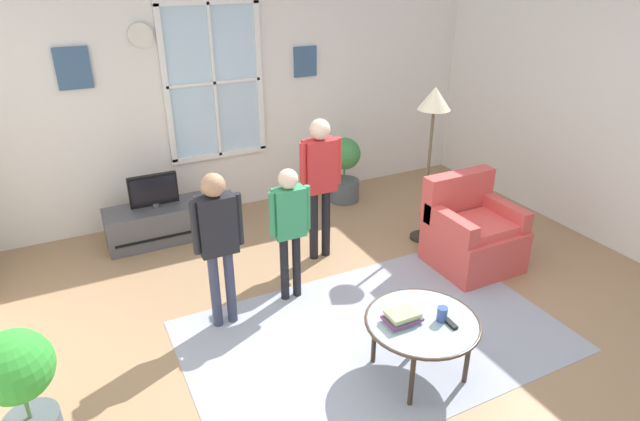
{
  "coord_description": "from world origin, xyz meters",
  "views": [
    {
      "loc": [
        -1.97,
        -2.86,
        2.74
      ],
      "look_at": [
        -0.26,
        0.55,
        0.93
      ],
      "focal_mm": 29.88,
      "sensor_mm": 36.0,
      "label": 1
    }
  ],
  "objects_px": {
    "armchair": "(472,234)",
    "person_red_shirt": "(320,174)",
    "television": "(153,190)",
    "cup": "(442,314)",
    "person_black_shirt": "(218,234)",
    "person_green_shirt": "(289,220)",
    "tv_stand": "(158,224)",
    "potted_plant_by_window": "(344,168)",
    "floor_lamp": "(433,114)",
    "potted_plant_corner": "(20,385)",
    "remote_near_books": "(450,323)",
    "book_stack": "(402,317)",
    "coffee_table": "(422,324)"
  },
  "relations": [
    {
      "from": "armchair",
      "to": "person_red_shirt",
      "type": "bearing_deg",
      "value": 147.99
    },
    {
      "from": "television",
      "to": "cup",
      "type": "bearing_deg",
      "value": -64.85
    },
    {
      "from": "person_black_shirt",
      "to": "person_red_shirt",
      "type": "xyz_separation_m",
      "value": [
        1.19,
        0.63,
        0.06
      ]
    },
    {
      "from": "television",
      "to": "person_green_shirt",
      "type": "height_order",
      "value": "person_green_shirt"
    },
    {
      "from": "tv_stand",
      "to": "potted_plant_by_window",
      "type": "xyz_separation_m",
      "value": [
        2.27,
        0.03,
        0.23
      ]
    },
    {
      "from": "person_red_shirt",
      "to": "floor_lamp",
      "type": "height_order",
      "value": "floor_lamp"
    },
    {
      "from": "potted_plant_by_window",
      "to": "potted_plant_corner",
      "type": "xyz_separation_m",
      "value": [
        -3.48,
        -2.44,
        0.1
      ]
    },
    {
      "from": "person_red_shirt",
      "to": "floor_lamp",
      "type": "distance_m",
      "value": 1.26
    },
    {
      "from": "tv_stand",
      "to": "remote_near_books",
      "type": "bearing_deg",
      "value": -64.89
    },
    {
      "from": "television",
      "to": "person_green_shirt",
      "type": "bearing_deg",
      "value": -62.6
    },
    {
      "from": "television",
      "to": "tv_stand",
      "type": "bearing_deg",
      "value": 90.0
    },
    {
      "from": "armchair",
      "to": "remote_near_books",
      "type": "xyz_separation_m",
      "value": [
        -1.22,
        -1.15,
        0.14
      ]
    },
    {
      "from": "cup",
      "to": "person_black_shirt",
      "type": "relative_size",
      "value": 0.08
    },
    {
      "from": "television",
      "to": "floor_lamp",
      "type": "height_order",
      "value": "floor_lamp"
    },
    {
      "from": "remote_near_books",
      "to": "potted_plant_by_window",
      "type": "bearing_deg",
      "value": 74.21
    },
    {
      "from": "remote_near_books",
      "to": "potted_plant_corner",
      "type": "height_order",
      "value": "potted_plant_corner"
    },
    {
      "from": "cup",
      "to": "person_green_shirt",
      "type": "relative_size",
      "value": 0.09
    },
    {
      "from": "armchair",
      "to": "cup",
      "type": "distance_m",
      "value": 1.67
    },
    {
      "from": "tv_stand",
      "to": "person_green_shirt",
      "type": "distance_m",
      "value": 1.89
    },
    {
      "from": "book_stack",
      "to": "floor_lamp",
      "type": "bearing_deg",
      "value": 48.85
    },
    {
      "from": "armchair",
      "to": "cup",
      "type": "bearing_deg",
      "value": -138.76
    },
    {
      "from": "person_green_shirt",
      "to": "floor_lamp",
      "type": "height_order",
      "value": "floor_lamp"
    },
    {
      "from": "potted_plant_by_window",
      "to": "television",
      "type": "bearing_deg",
      "value": -179.16
    },
    {
      "from": "remote_near_books",
      "to": "potted_plant_corner",
      "type": "bearing_deg",
      "value": 167.3
    },
    {
      "from": "tv_stand",
      "to": "television",
      "type": "distance_m",
      "value": 0.38
    },
    {
      "from": "book_stack",
      "to": "tv_stand",
      "type": "bearing_deg",
      "value": 111.66
    },
    {
      "from": "floor_lamp",
      "to": "coffee_table",
      "type": "bearing_deg",
      "value": -127.41
    },
    {
      "from": "person_black_shirt",
      "to": "floor_lamp",
      "type": "height_order",
      "value": "floor_lamp"
    },
    {
      "from": "potted_plant_corner",
      "to": "floor_lamp",
      "type": "distance_m",
      "value": 4.03
    },
    {
      "from": "television",
      "to": "coffee_table",
      "type": "relative_size",
      "value": 0.61
    },
    {
      "from": "potted_plant_by_window",
      "to": "floor_lamp",
      "type": "xyz_separation_m",
      "value": [
        0.27,
        -1.26,
        0.94
      ]
    },
    {
      "from": "cup",
      "to": "person_black_shirt",
      "type": "height_order",
      "value": "person_black_shirt"
    },
    {
      "from": "potted_plant_by_window",
      "to": "person_black_shirt",
      "type": "bearing_deg",
      "value": -140.23
    },
    {
      "from": "person_black_shirt",
      "to": "floor_lamp",
      "type": "relative_size",
      "value": 0.81
    },
    {
      "from": "person_black_shirt",
      "to": "potted_plant_by_window",
      "type": "height_order",
      "value": "person_black_shirt"
    },
    {
      "from": "remote_near_books",
      "to": "person_red_shirt",
      "type": "distance_m",
      "value": 1.98
    },
    {
      "from": "person_green_shirt",
      "to": "potted_plant_by_window",
      "type": "xyz_separation_m",
      "value": [
        1.44,
        1.63,
        -0.34
      ]
    },
    {
      "from": "coffee_table",
      "to": "floor_lamp",
      "type": "relative_size",
      "value": 0.5
    },
    {
      "from": "tv_stand",
      "to": "person_green_shirt",
      "type": "bearing_deg",
      "value": -62.64
    },
    {
      "from": "tv_stand",
      "to": "coffee_table",
      "type": "distance_m",
      "value": 3.16
    },
    {
      "from": "person_red_shirt",
      "to": "book_stack",
      "type": "bearing_deg",
      "value": -98.1
    },
    {
      "from": "coffee_table",
      "to": "cup",
      "type": "distance_m",
      "value": 0.15
    },
    {
      "from": "floor_lamp",
      "to": "television",
      "type": "bearing_deg",
      "value": 154.27
    },
    {
      "from": "coffee_table",
      "to": "person_red_shirt",
      "type": "relative_size",
      "value": 0.57
    },
    {
      "from": "person_black_shirt",
      "to": "potted_plant_by_window",
      "type": "bearing_deg",
      "value": 39.77
    },
    {
      "from": "armchair",
      "to": "person_red_shirt",
      "type": "height_order",
      "value": "person_red_shirt"
    },
    {
      "from": "remote_near_books",
      "to": "armchair",
      "type": "bearing_deg",
      "value": 43.29
    },
    {
      "from": "book_stack",
      "to": "television",
      "type": "bearing_deg",
      "value": 111.68
    },
    {
      "from": "armchair",
      "to": "potted_plant_by_window",
      "type": "relative_size",
      "value": 1.08
    },
    {
      "from": "remote_near_books",
      "to": "person_black_shirt",
      "type": "height_order",
      "value": "person_black_shirt"
    }
  ]
}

